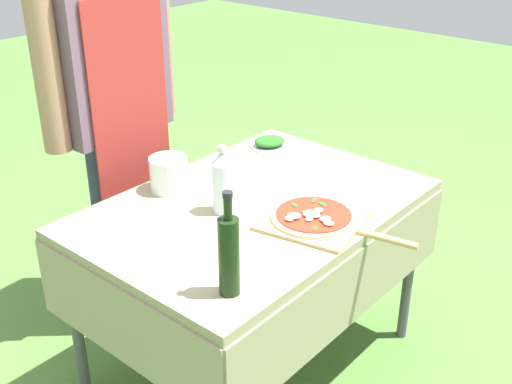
# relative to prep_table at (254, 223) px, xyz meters

# --- Properties ---
(ground_plane) EXTENTS (12.00, 12.00, 0.00)m
(ground_plane) POSITION_rel_prep_table_xyz_m (0.00, 0.00, -0.65)
(ground_plane) COLOR #517F38
(prep_table) EXTENTS (1.23, 0.86, 0.73)m
(prep_table) POSITION_rel_prep_table_xyz_m (0.00, 0.00, 0.00)
(prep_table) COLOR gray
(prep_table) RESTS_ON ground
(person_cook) EXTENTS (0.64, 0.22, 1.70)m
(person_cook) POSITION_rel_prep_table_xyz_m (-0.06, 0.68, 0.36)
(person_cook) COLOR #333D56
(person_cook) RESTS_ON ground
(pizza_on_peel) EXTENTS (0.37, 0.54, 0.05)m
(pizza_on_peel) POSITION_rel_prep_table_xyz_m (0.03, -0.25, 0.10)
(pizza_on_peel) COLOR tan
(pizza_on_peel) RESTS_ON prep_table
(oil_bottle) EXTENTS (0.06, 0.06, 0.31)m
(oil_bottle) POSITION_rel_prep_table_xyz_m (-0.45, -0.30, 0.21)
(oil_bottle) COLOR black
(oil_bottle) RESTS_ON prep_table
(water_bottle) EXTENTS (0.07, 0.07, 0.24)m
(water_bottle) POSITION_rel_prep_table_xyz_m (-0.11, 0.04, 0.19)
(water_bottle) COLOR silver
(water_bottle) RESTS_ON prep_table
(herb_container) EXTENTS (0.20, 0.19, 0.05)m
(herb_container) POSITION_rel_prep_table_xyz_m (0.44, 0.29, 0.10)
(herb_container) COLOR silver
(herb_container) RESTS_ON prep_table
(mixing_tub) EXTENTS (0.14, 0.14, 0.13)m
(mixing_tub) POSITION_rel_prep_table_xyz_m (-0.12, 0.31, 0.14)
(mixing_tub) COLOR silver
(mixing_tub) RESTS_ON prep_table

